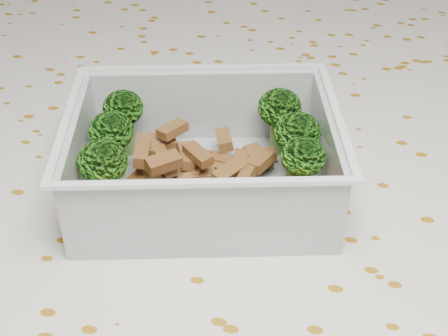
# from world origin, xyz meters

# --- Properties ---
(dining_table) EXTENTS (1.40, 0.90, 0.75)m
(dining_table) POSITION_xyz_m (0.00, 0.00, 0.67)
(dining_table) COLOR brown
(dining_table) RESTS_ON ground
(tablecloth) EXTENTS (1.46, 0.96, 0.19)m
(tablecloth) POSITION_xyz_m (0.00, 0.00, 0.72)
(tablecloth) COLOR beige
(tablecloth) RESTS_ON dining_table
(lunch_container) EXTENTS (0.22, 0.19, 0.07)m
(lunch_container) POSITION_xyz_m (-0.02, -0.01, 0.78)
(lunch_container) COLOR silver
(lunch_container) RESTS_ON tablecloth
(broccoli_florets) EXTENTS (0.17, 0.13, 0.06)m
(broccoli_florets) POSITION_xyz_m (-0.03, 0.01, 0.80)
(broccoli_florets) COLOR #608C3F
(broccoli_florets) RESTS_ON lunch_container
(meat_pile) EXTENTS (0.11, 0.08, 0.03)m
(meat_pile) POSITION_xyz_m (-0.03, 0.01, 0.77)
(meat_pile) COLOR brown
(meat_pile) RESTS_ON lunch_container
(sausage) EXTENTS (0.16, 0.06, 0.03)m
(sausage) POSITION_xyz_m (-0.01, -0.04, 0.78)
(sausage) COLOR #D0652E
(sausage) RESTS_ON lunch_container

